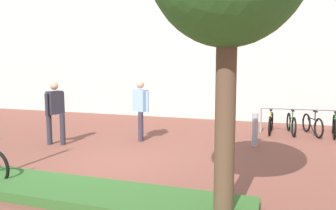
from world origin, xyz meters
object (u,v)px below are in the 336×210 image
bike_rack_cluster (323,125)px  bollard_steel (255,130)px  person_shirt_blue (141,107)px  person_suited_navy (55,109)px

bike_rack_cluster → bollard_steel: size_ratio=4.17×
bike_rack_cluster → person_shirt_blue: bearing=-155.1°
bike_rack_cluster → person_shirt_blue: person_shirt_blue is taller
person_suited_navy → bollard_steel: bearing=16.5°
bike_rack_cluster → person_shirt_blue: (-5.08, -2.36, 0.64)m
person_suited_navy → person_shirt_blue: (1.99, 1.22, 0.00)m
bike_rack_cluster → person_shirt_blue: size_ratio=2.18×
bollard_steel → person_suited_navy: 5.41m
bollard_steel → person_shirt_blue: 3.24m
bollard_steel → person_suited_navy: size_ratio=0.52×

